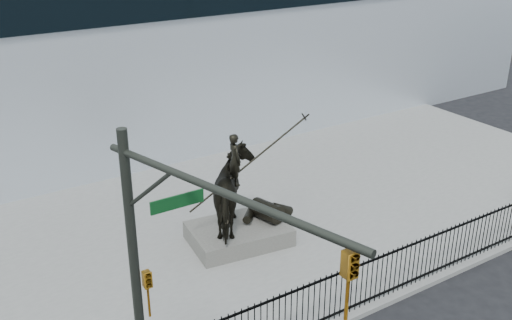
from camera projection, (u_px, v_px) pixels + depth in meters
plaza at (258, 220)px, 21.06m from camera, size 30.00×12.00×0.15m
building at (115, 33)px, 29.39m from camera, size 44.00×14.00×9.00m
picket_fence at (372, 280)px, 16.28m from camera, size 22.10×0.10×1.50m
statue_plinth at (239, 234)px, 19.48m from camera, size 3.35×2.51×0.58m
equestrian_statue at (240, 192)px, 18.92m from camera, size 3.95×2.70×3.37m
traffic_signal_left at (168, 302)px, 10.25m from camera, size 1.52×4.84×7.00m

